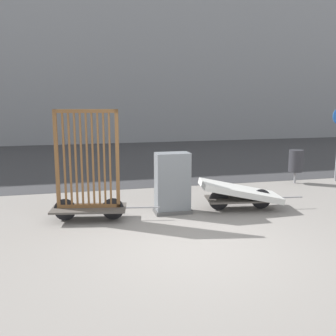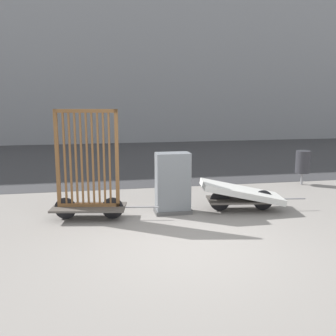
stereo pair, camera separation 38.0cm
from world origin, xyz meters
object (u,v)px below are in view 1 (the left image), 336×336
(utility_cabinet, at_px, (172,185))
(trash_bin, at_px, (296,161))
(bike_cart_with_bedframe, at_px, (88,183))
(bike_cart_with_mattress, at_px, (240,193))

(utility_cabinet, height_order, trash_bin, utility_cabinet)
(bike_cart_with_bedframe, distance_m, bike_cart_with_mattress, 3.34)
(bike_cart_with_mattress, bearing_deg, trash_bin, 46.19)
(utility_cabinet, distance_m, trash_bin, 4.65)
(bike_cart_with_mattress, height_order, trash_bin, trash_bin)
(trash_bin, bearing_deg, utility_cabinet, -154.15)
(bike_cart_with_mattress, relative_size, trash_bin, 2.43)
(bike_cart_with_mattress, bearing_deg, bike_cart_with_bedframe, -172.70)
(bike_cart_with_mattress, xyz_separation_m, utility_cabinet, (-1.54, 0.11, 0.23))
(bike_cart_with_bedframe, height_order, utility_cabinet, bike_cart_with_bedframe)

